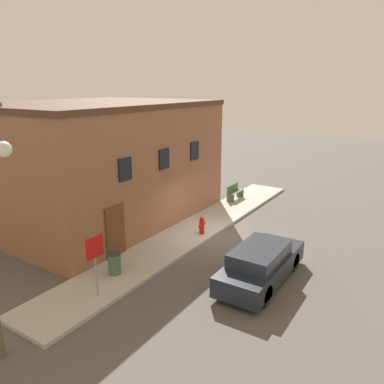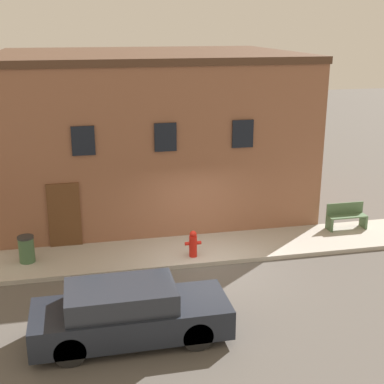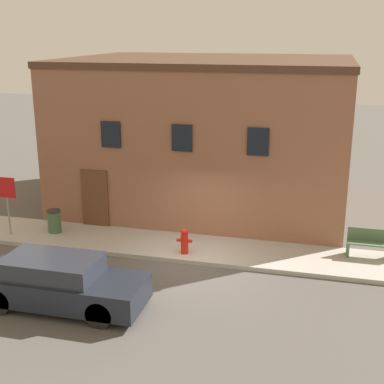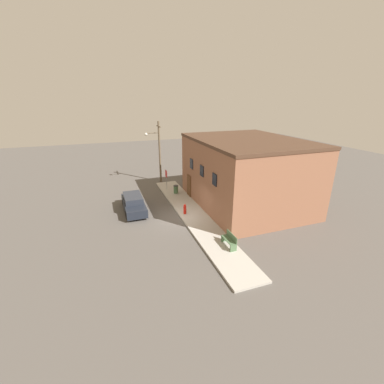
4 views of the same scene
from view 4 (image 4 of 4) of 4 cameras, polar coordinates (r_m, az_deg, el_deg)
name	(u,v)px [view 4 (image 4 of 4)]	position (r m, az deg, el deg)	size (l,w,h in m)	color
ground_plane	(180,218)	(20.92, -2.63, -5.74)	(80.00, 80.00, 0.00)	#56514C
sidewalk	(193,215)	(21.21, 0.24, -5.13)	(18.20, 2.22, 0.14)	#B2ADA3
brick_building	(246,173)	(23.13, 11.89, 4.25)	(10.91, 8.45, 5.89)	#8E5B42
fire_hydrant	(185,209)	(21.14, -1.61, -3.79)	(0.50, 0.24, 0.83)	red
stop_sign	(166,176)	(26.47, -5.73, 3.53)	(0.71, 0.06, 2.05)	gray
bench	(230,240)	(16.93, 8.35, -10.55)	(1.35, 0.44, 0.88)	#4C6B47
trash_bin	(176,189)	(25.67, -3.60, 0.62)	(0.48, 0.48, 0.81)	#426642
utility_pole	(158,149)	(28.99, -7.49, 9.39)	(1.80, 1.67, 6.78)	brown
parked_car	(134,203)	(22.47, -12.85, -2.50)	(4.43, 1.64, 1.36)	black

